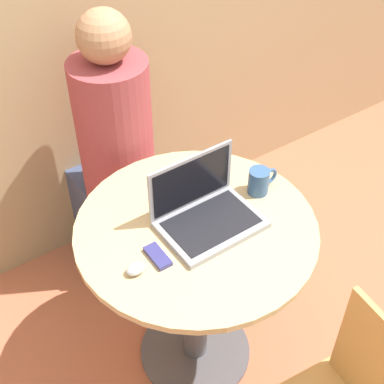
{
  "coord_description": "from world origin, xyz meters",
  "views": [
    {
      "loc": [
        -0.71,
        -1.01,
        2.0
      ],
      "look_at": [
        0.02,
        0.05,
        0.85
      ],
      "focal_mm": 50.0,
      "sensor_mm": 36.0,
      "label": 1
    }
  ],
  "objects": [
    {
      "name": "ground_plane",
      "position": [
        0.0,
        0.0,
        0.0
      ],
      "size": [
        12.0,
        12.0,
        0.0
      ],
      "primitive_type": "plane",
      "color": "#B26042"
    },
    {
      "name": "round_table",
      "position": [
        0.0,
        0.0,
        0.54
      ],
      "size": [
        0.8,
        0.8,
        0.75
      ],
      "color": "#4C4C51",
      "rests_on": "ground_plane"
    },
    {
      "name": "laptop",
      "position": [
        0.04,
        0.0,
        0.8
      ],
      "size": [
        0.32,
        0.24,
        0.22
      ],
      "color": "gray",
      "rests_on": "round_table"
    },
    {
      "name": "cell_phone",
      "position": [
        -0.18,
        -0.05,
        0.76
      ],
      "size": [
        0.05,
        0.1,
        0.02
      ],
      "color": "navy",
      "rests_on": "round_table"
    },
    {
      "name": "computer_mouse",
      "position": [
        -0.26,
        -0.06,
        0.77
      ],
      "size": [
        0.06,
        0.04,
        0.03
      ],
      "color": "#B2B2B7",
      "rests_on": "round_table"
    },
    {
      "name": "coffee_cup",
      "position": [
        0.28,
        0.01,
        0.8
      ],
      "size": [
        0.12,
        0.07,
        0.09
      ],
      "color": "#335684",
      "rests_on": "round_table"
    },
    {
      "name": "person_seated",
      "position": [
        0.02,
        0.65,
        0.54
      ],
      "size": [
        0.3,
        0.47,
        1.27
      ],
      "color": "#3D4766",
      "rests_on": "ground_plane"
    }
  ]
}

